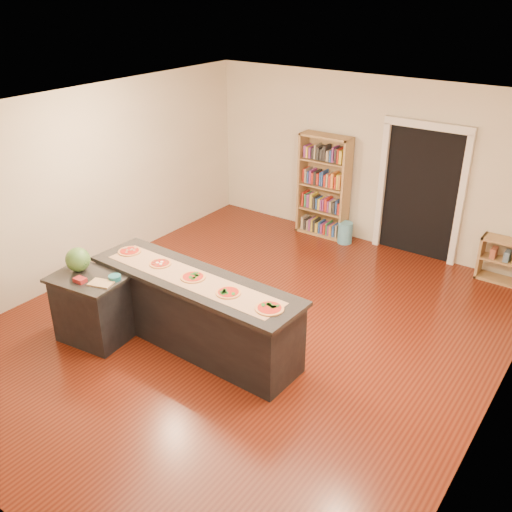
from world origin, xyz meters
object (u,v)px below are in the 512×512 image
Objects in this scene: kitchen_island at (195,311)px; low_shelf at (503,261)px; watermelon at (78,260)px; bookshelf at (324,186)px; side_counter at (92,308)px; waste_bin at (345,233)px.

low_shelf is at bearing 57.58° from kitchen_island.
bookshelf is at bearing 78.26° from watermelon.
bookshelf is at bearing 74.31° from side_counter.
side_counter is at bearing -148.23° from kitchen_island.
bookshelf is 3.13m from low_shelf.
watermelon is (-0.21, 0.06, 0.59)m from side_counter.
bookshelf is at bearing 97.87° from kitchen_island.
kitchen_island is at bearing -124.28° from low_shelf.
bookshelf reaches higher than waste_bin.
watermelon is at bearing -154.26° from kitchen_island.
bookshelf is (-0.41, 3.90, 0.42)m from kitchen_island.
bookshelf is 4.60m from watermelon.
watermelon reaches higher than waste_bin.
low_shelf is 6.08m from watermelon.
bookshelf is 0.89m from waste_bin.
bookshelf is at bearing -179.75° from low_shelf.
waste_bin is (0.52, -0.10, -0.71)m from bookshelf.
kitchen_island is 1.58m from watermelon.
side_counter reaches higher than low_shelf.
low_shelf reaches higher than waste_bin.
kitchen_island is 3.95m from bookshelf.
waste_bin is (-2.56, -0.11, -0.16)m from low_shelf.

